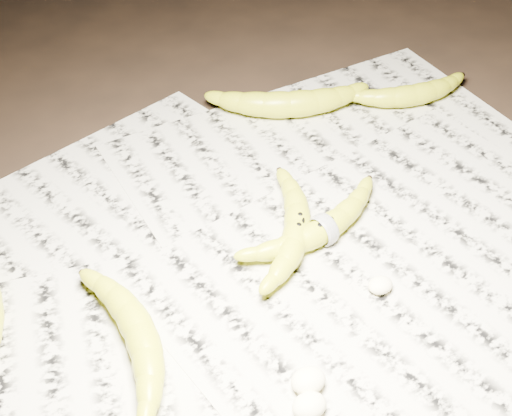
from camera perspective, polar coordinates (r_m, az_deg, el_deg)
name	(u,v)px	position (r m, az deg, el deg)	size (l,w,h in m)	color
ground	(265,242)	(0.86, 0.73, -2.72)	(3.00, 3.00, 0.00)	black
newspaper_patch	(274,250)	(0.84, 1.48, -3.41)	(0.90, 0.70, 0.01)	#BDB9A2
banana_left_b	(140,331)	(0.75, -9.30, -9.68)	(0.18, 0.06, 0.04)	#D0CC1A
banana_center	(297,226)	(0.84, 3.32, -1.48)	(0.18, 0.05, 0.03)	#D0CC1A
banana_taped	(324,227)	(0.85, 5.43, -1.56)	(0.19, 0.05, 0.03)	#D0CC1A
banana_upper_a	(289,102)	(1.04, 2.70, 8.45)	(0.20, 0.06, 0.04)	#D0CC1A
banana_upper_b	(413,93)	(1.09, 12.46, 8.98)	(0.16, 0.05, 0.03)	#D0CC1A
measuring_tape	(324,227)	(0.85, 5.43, -1.56)	(0.04, 0.04, 0.00)	white
flesh_chunk_a	(309,378)	(0.71, 4.22, -13.43)	(0.04, 0.03, 0.02)	#FBEFC2
flesh_chunk_b	(310,403)	(0.70, 4.30, -15.32)	(0.03, 0.03, 0.02)	#FBEFC2
flesh_chunk_c	(381,283)	(0.80, 9.96, -5.91)	(0.03, 0.02, 0.02)	#FBEFC2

